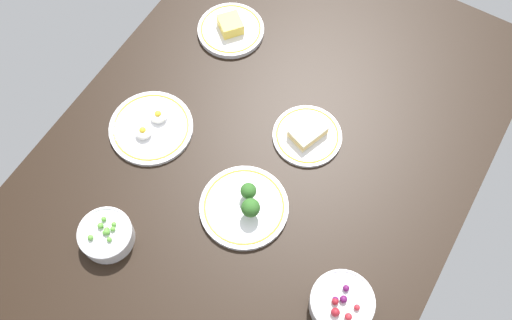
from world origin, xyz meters
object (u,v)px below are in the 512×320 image
bowl_peas (106,235)px  bowl_berries (342,303)px  plate_eggs (151,127)px  plate_cheese (231,29)px  plate_broccoli (245,206)px  plate_sandwich (307,135)px

bowl_peas → bowl_berries: bearing=-75.6°
plate_eggs → bowl_peas: bowl_peas is taller
bowl_berries → bowl_peas: size_ratio=1.13×
plate_cheese → bowl_berries: bearing=-130.6°
plate_cheese → bowl_peas: bowl_peas is taller
plate_broccoli → plate_sandwich: plate_broccoli is taller
bowl_berries → plate_eggs: size_ratio=0.66×
bowl_berries → plate_cheese: size_ratio=0.77×
bowl_peas → plate_broccoli: bearing=-45.8°
plate_sandwich → bowl_berries: bearing=-141.7°
plate_eggs → bowl_peas: 32.49cm
bowl_berries → plate_eggs: bowl_berries is taller
bowl_berries → plate_eggs: bearing=76.1°
plate_sandwich → plate_cheese: 41.53cm
bowl_berries → plate_broccoli: bearing=73.4°
plate_sandwich → plate_cheese: size_ratio=0.95×
plate_broccoli → plate_eggs: plate_broccoli is taller
plate_broccoli → bowl_peas: (-24.35, 25.07, 1.23)cm
plate_broccoli → plate_cheese: bearing=35.5°
plate_sandwich → plate_cheese: (19.66, 36.58, 0.17)cm
plate_sandwich → plate_cheese: plate_cheese is taller
bowl_berries → bowl_peas: (-14.73, 57.26, -0.01)cm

